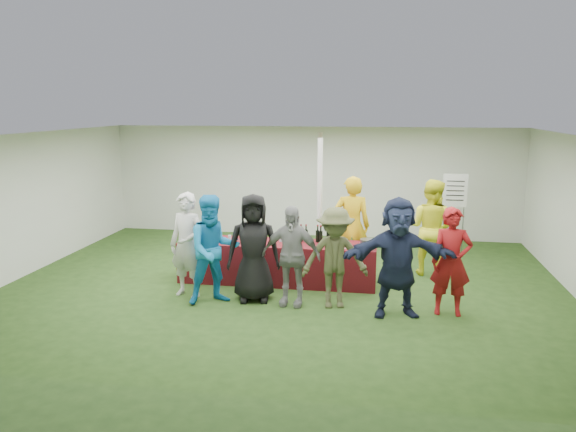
% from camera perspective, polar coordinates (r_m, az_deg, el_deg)
% --- Properties ---
extents(ground, '(60.00, 60.00, 0.00)m').
position_cam_1_polar(ground, '(10.30, -0.38, -6.99)').
color(ground, '#284719').
rests_on(ground, ground).
extents(tent, '(10.00, 10.00, 10.00)m').
position_cam_1_polar(tent, '(11.06, 3.24, 1.49)').
color(tent, white).
rests_on(tent, ground).
extents(serving_table, '(3.60, 0.80, 0.75)m').
position_cam_1_polar(serving_table, '(10.35, -1.10, -4.72)').
color(serving_table, maroon).
rests_on(serving_table, ground).
extents(wine_bottles, '(0.72, 0.12, 0.32)m').
position_cam_1_polar(wine_bottles, '(10.27, 2.35, -2.00)').
color(wine_bottles, black).
rests_on(wine_bottles, serving_table).
extents(wine_glasses, '(2.72, 0.14, 0.16)m').
position_cam_1_polar(wine_glasses, '(10.10, -4.23, -2.30)').
color(wine_glasses, silver).
rests_on(wine_glasses, serving_table).
extents(water_bottle, '(0.07, 0.07, 0.23)m').
position_cam_1_polar(water_bottle, '(10.30, -0.69, -2.05)').
color(water_bottle, silver).
rests_on(water_bottle, serving_table).
extents(bar_towel, '(0.25, 0.18, 0.03)m').
position_cam_1_polar(bar_towel, '(10.14, 8.00, -2.90)').
color(bar_towel, white).
rests_on(bar_towel, serving_table).
extents(dump_bucket, '(0.26, 0.26, 0.18)m').
position_cam_1_polar(dump_bucket, '(9.85, 8.08, -2.86)').
color(dump_bucket, slate).
rests_on(dump_bucket, serving_table).
extents(wine_list_sign, '(0.50, 0.03, 1.80)m').
position_cam_1_polar(wine_list_sign, '(12.31, 16.58, 1.87)').
color(wine_list_sign, slate).
rests_on(wine_list_sign, ground).
extents(staff_pourer, '(0.73, 0.50, 1.92)m').
position_cam_1_polar(staff_pourer, '(10.71, 6.48, -1.02)').
color(staff_pourer, gold).
rests_on(staff_pourer, ground).
extents(staff_back, '(1.12, 1.03, 1.85)m').
position_cam_1_polar(staff_back, '(11.02, 14.28, -1.13)').
color(staff_back, yellow).
rests_on(staff_back, ground).
extents(customer_0, '(0.74, 0.58, 1.79)m').
position_cam_1_polar(customer_0, '(9.63, -10.20, -2.92)').
color(customer_0, beige).
rests_on(customer_0, ground).
extents(customer_1, '(1.10, 1.03, 1.81)m').
position_cam_1_polar(customer_1, '(9.24, -7.56, -3.40)').
color(customer_1, '#1479B8').
rests_on(customer_1, ground).
extents(customer_2, '(0.97, 0.73, 1.80)m').
position_cam_1_polar(customer_2, '(9.29, -3.53, -3.25)').
color(customer_2, black).
rests_on(customer_2, ground).
extents(customer_3, '(1.00, 0.48, 1.65)m').
position_cam_1_polar(customer_3, '(9.08, 0.31, -4.05)').
color(customer_3, gray).
rests_on(customer_3, ground).
extents(customer_4, '(1.16, 0.81, 1.64)m').
position_cam_1_polar(customer_4, '(9.01, 4.79, -4.26)').
color(customer_4, '#444828').
rests_on(customer_4, ground).
extents(customer_5, '(1.80, 0.87, 1.86)m').
position_cam_1_polar(customer_5, '(8.77, 11.07, -4.14)').
color(customer_5, '#19203A').
rests_on(customer_5, ground).
extents(customer_6, '(0.63, 0.42, 1.69)m').
position_cam_1_polar(customer_6, '(9.03, 16.25, -4.48)').
color(customer_6, maroon).
rests_on(customer_6, ground).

